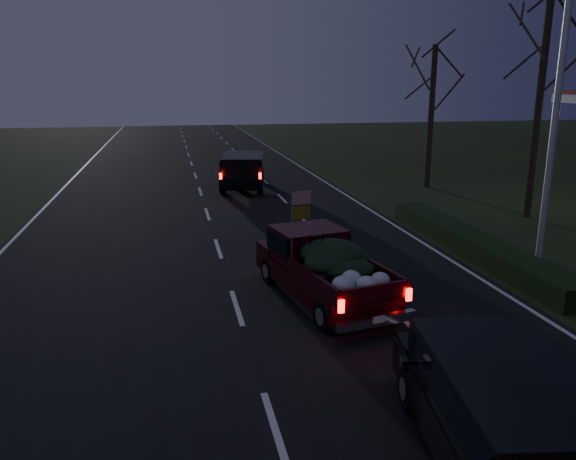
{
  "coord_description": "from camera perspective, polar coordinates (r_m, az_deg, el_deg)",
  "views": [
    {
      "loc": [
        -1.37,
        -12.42,
        5.2
      ],
      "look_at": [
        1.68,
        2.07,
        1.3
      ],
      "focal_mm": 35.0,
      "sensor_mm": 36.0,
      "label": 1
    }
  ],
  "objects": [
    {
      "name": "pickup_truck",
      "position": [
        13.75,
        3.53,
        -3.4
      ],
      "size": [
        2.65,
        4.93,
        2.45
      ],
      "rotation": [
        0.0,
        0.0,
        0.2
      ],
      "color": "#35070E",
      "rests_on": "ground"
    },
    {
      "name": "light_pole",
      "position": [
        18.06,
        25.96,
        14.22
      ],
      "size": [
        0.5,
        0.9,
        9.16
      ],
      "color": "silver",
      "rests_on": "ground"
    },
    {
      "name": "bare_tree_mid",
      "position": [
        23.89,
        24.65,
        16.23
      ],
      "size": [
        3.6,
        3.6,
        8.5
      ],
      "color": "black",
      "rests_on": "ground"
    },
    {
      "name": "bare_tree_far",
      "position": [
        29.39,
        14.53,
        14.35
      ],
      "size": [
        3.6,
        3.6,
        7.0
      ],
      "color": "black",
      "rests_on": "ground"
    },
    {
      "name": "road_asphalt",
      "position": [
        13.53,
        -5.23,
        -7.86
      ],
      "size": [
        14.0,
        120.0,
        0.02
      ],
      "primitive_type": "cube",
      "color": "black",
      "rests_on": "ground"
    },
    {
      "name": "ground",
      "position": [
        13.53,
        -5.23,
        -7.9
      ],
      "size": [
        120.0,
        120.0,
        0.0
      ],
      "primitive_type": "plane",
      "color": "black",
      "rests_on": "ground"
    },
    {
      "name": "rear_suv",
      "position": [
        8.37,
        21.25,
        -16.49
      ],
      "size": [
        2.63,
        4.83,
        1.32
      ],
      "rotation": [
        0.0,
        0.0,
        -0.17
      ],
      "color": "black",
      "rests_on": "ground"
    },
    {
      "name": "hedge_row",
      "position": [
        18.6,
        18.15,
        -1.28
      ],
      "size": [
        1.0,
        10.0,
        0.6
      ],
      "primitive_type": "cube",
      "color": "black",
      "rests_on": "ground"
    },
    {
      "name": "lead_suv",
      "position": [
        28.39,
        -4.61,
        6.31
      ],
      "size": [
        2.87,
        5.15,
        1.4
      ],
      "rotation": [
        0.0,
        0.0,
        -0.18
      ],
      "color": "black",
      "rests_on": "ground"
    }
  ]
}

